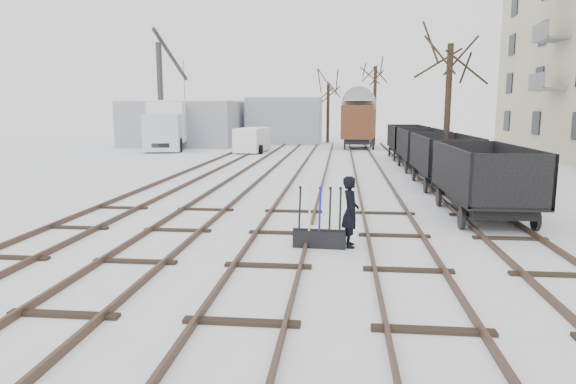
% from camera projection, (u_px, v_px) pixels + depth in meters
% --- Properties ---
extents(ground, '(120.00, 120.00, 0.00)m').
position_uv_depth(ground, '(268.00, 267.00, 11.16)').
color(ground, white).
rests_on(ground, ground).
extents(tracks, '(13.90, 52.00, 0.16)m').
position_uv_depth(tracks, '(308.00, 179.00, 24.57)').
color(tracks, black).
rests_on(tracks, ground).
extents(shed_left, '(10.00, 8.00, 4.10)m').
position_uv_depth(shed_left, '(184.00, 123.00, 47.49)').
color(shed_left, '#9299A5').
rests_on(shed_left, ground).
extents(shed_right, '(7.00, 6.00, 4.50)m').
position_uv_depth(shed_right, '(285.00, 120.00, 50.47)').
color(shed_right, '#9299A5').
rests_on(shed_right, ground).
extents(ground_frame, '(1.32, 0.50, 1.49)m').
position_uv_depth(ground_frame, '(320.00, 236.00, 12.74)').
color(ground_frame, black).
rests_on(ground_frame, ground).
extents(worker, '(0.48, 0.68, 1.78)m').
position_uv_depth(worker, '(350.00, 212.00, 12.67)').
color(worker, black).
rests_on(worker, ground).
extents(freight_wagon_a, '(2.20, 5.51, 2.25)m').
position_uv_depth(freight_wagon_a, '(483.00, 190.00, 16.14)').
color(freight_wagon_a, black).
rests_on(freight_wagon_a, ground).
extents(freight_wagon_b, '(2.20, 5.51, 2.25)m').
position_uv_depth(freight_wagon_b, '(443.00, 167.00, 22.42)').
color(freight_wagon_b, black).
rests_on(freight_wagon_b, ground).
extents(freight_wagon_c, '(2.20, 5.51, 2.25)m').
position_uv_depth(freight_wagon_c, '(421.00, 154.00, 28.70)').
color(freight_wagon_c, black).
rests_on(freight_wagon_c, ground).
extents(freight_wagon_d, '(2.20, 5.51, 2.25)m').
position_uv_depth(freight_wagon_d, '(407.00, 146.00, 34.98)').
color(freight_wagon_d, black).
rests_on(freight_wagon_d, ground).
extents(box_van_wagon, '(3.32, 5.57, 4.06)m').
position_uv_depth(box_van_wagon, '(359.00, 121.00, 43.76)').
color(box_van_wagon, black).
rests_on(box_van_wagon, ground).
extents(lorry, '(3.83, 8.90, 3.91)m').
position_uv_depth(lorry, '(168.00, 125.00, 42.74)').
color(lorry, black).
rests_on(lorry, ground).
extents(panel_van, '(2.34, 4.51, 1.91)m').
position_uv_depth(panel_van, '(252.00, 140.00, 39.97)').
color(panel_van, white).
rests_on(panel_van, ground).
extents(crane, '(2.36, 6.03, 10.14)m').
position_uv_depth(crane, '(162.00, 117.00, 44.99)').
color(crane, '#2F2F34').
rests_on(crane, ground).
extents(tree_near, '(0.30, 0.30, 6.44)m').
position_uv_depth(tree_near, '(447.00, 112.00, 24.70)').
color(tree_near, black).
rests_on(tree_near, ground).
extents(tree_far_left, '(0.30, 0.30, 5.74)m').
position_uv_depth(tree_far_left, '(328.00, 114.00, 50.86)').
color(tree_far_left, black).
rests_on(tree_far_left, ground).
extents(tree_far_right, '(0.30, 0.30, 7.22)m').
position_uv_depth(tree_far_right, '(375.00, 106.00, 47.41)').
color(tree_far_right, black).
rests_on(tree_far_right, ground).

